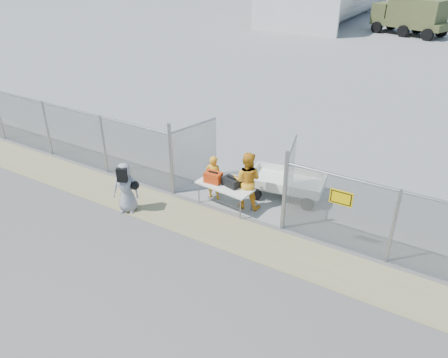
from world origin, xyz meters
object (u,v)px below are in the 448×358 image
Objects in this scene: folding_table at (225,196)px; security_worker_left at (214,177)px; visitor at (126,188)px; utility_trailer at (286,185)px; security_worker_right at (247,181)px.

folding_table is 1.19× the size of security_worker_left.
utility_trailer is at bearing 16.60° from visitor.
utility_trailer is (1.96, 1.41, -0.38)m from security_worker_left.
visitor reaches higher than security_worker_left.
visitor is (-3.09, -2.10, -0.13)m from security_worker_right.
visitor reaches higher than folding_table.
security_worker_right is 3.74m from visitor.
security_worker_right reaches higher than visitor.
visitor is at bearing -147.76° from utility_trailer.
folding_table is at bearing -138.60° from utility_trailer.
visitor reaches higher than utility_trailer.
security_worker_right is at bearing 9.24° from visitor.
security_worker_right is (1.18, 0.07, 0.18)m from security_worker_left.
folding_table is 1.12× the size of visitor.
visitor is at bearing 37.40° from security_worker_left.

